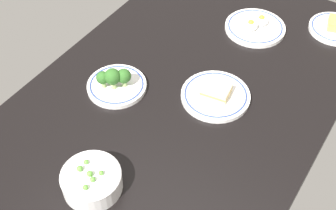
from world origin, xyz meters
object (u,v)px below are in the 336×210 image
object	(u,v)px
plate_eggs	(255,27)
plate_broccoli	(116,83)
plate_sandwich	(216,95)
plate_cheese	(335,28)
bowl_peas	(92,180)

from	to	relation	value
plate_eggs	plate_broccoli	world-z (taller)	plate_broccoli
plate_broccoli	plate_eggs	bearing A→B (deg)	155.22
plate_eggs	plate_sandwich	distance (cm)	36.56
plate_cheese	bowl_peas	distance (cm)	99.66
plate_broccoli	plate_cheese	bearing A→B (deg)	144.07
plate_sandwich	plate_broccoli	bearing A→B (deg)	-64.31
plate_cheese	plate_sandwich	xyz separation A→B (cm)	(50.77, -19.10, -0.00)
plate_eggs	plate_sandwich	size ratio (longest dim) A/B	1.01
plate_eggs	bowl_peas	size ratio (longest dim) A/B	1.37
bowl_peas	plate_sandwich	size ratio (longest dim) A/B	0.74
plate_eggs	plate_sandwich	world-z (taller)	plate_eggs
plate_cheese	plate_broccoli	distance (cm)	78.84
bowl_peas	plate_broccoli	bearing A→B (deg)	-152.34
plate_broccoli	plate_sandwich	bearing A→B (deg)	115.69
plate_cheese	bowl_peas	size ratio (longest dim) A/B	1.16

